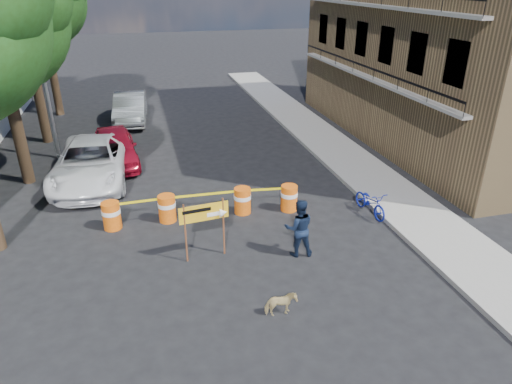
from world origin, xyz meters
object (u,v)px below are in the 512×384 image
sedan_red (115,147)px  sedan_silver (130,108)px  barrel_far_left (111,215)px  suv_white (91,162)px  barrel_mid_left (167,208)px  barrel_far_right (289,197)px  pedestrian (299,228)px  detour_sign (210,216)px  dog (281,304)px  barrel_mid_right (242,200)px  bicycle (372,191)px

sedan_red → sedan_silver: bearing=78.6°
barrel_far_left → sedan_silver: (0.75, 12.04, 0.30)m
suv_white → sedan_red: 1.88m
suv_white → sedan_red: (0.82, 1.69, -0.05)m
barrel_mid_left → barrel_far_right: 4.09m
barrel_far_right → pedestrian: (-0.62, -2.69, 0.39)m
barrel_far_right → detour_sign: (-3.03, -2.18, 0.83)m
barrel_far_left → pedestrian: size_ratio=0.52×
detour_sign → dog: size_ratio=2.41×
barrel_mid_right → barrel_far_left: bearing=179.8°
barrel_mid_left → barrel_mid_right: 2.50m
bicycle → pedestrian: bearing=-157.9°
barrel_mid_left → barrel_far_right: (4.08, -0.27, 0.00)m
suv_white → barrel_mid_left: bearing=-53.2°
sedan_silver → barrel_far_left: bearing=-90.0°
bicycle → barrel_far_right: bearing=152.7°
barrel_far_left → dog: 6.59m
barrel_far_right → pedestrian: size_ratio=0.52×
barrel_mid_right → pedestrian: size_ratio=0.52×
pedestrian → sedan_silver: bearing=-63.6°
barrel_mid_left → bicycle: size_ratio=0.54×
barrel_mid_right → pedestrian: 3.07m
barrel_mid_left → sedan_red: bearing=106.6°
barrel_far_right → bicycle: 2.75m
barrel_far_right → bicycle: bearing=-20.8°
detour_sign → sedan_red: detour_sign is taller
barrel_far_left → barrel_mid_right: same height
barrel_mid_right → suv_white: size_ratio=0.16×
detour_sign → sedan_silver: bearing=91.7°
barrel_mid_right → dog: size_ratio=1.21×
pedestrian → sedan_silver: pedestrian is taller
sedan_red → pedestrian: bearing=-64.2°
suv_white → sedan_silver: size_ratio=1.23×
bicycle → sedan_red: bicycle is taller
barrel_far_left → barrel_mid_left: (1.73, 0.05, 0.00)m
barrel_far_left → dog: bearing=-53.6°
barrel_far_left → barrel_mid_right: (4.23, -0.02, 0.00)m
sedan_silver → barrel_mid_right: bearing=-70.3°
barrel_far_left → detour_sign: detour_sign is taller
dog → barrel_far_right: bearing=-20.7°
barrel_mid_right → suv_white: (-5.02, 4.07, 0.32)m
detour_sign → suv_white: bearing=112.6°
pedestrian → barrel_far_left: bearing=-19.4°
barrel_far_left → barrel_mid_right: size_ratio=1.00×
barrel_far_right → sedan_red: size_ratio=0.21×
dog → barrel_mid_right: bearing=-3.7°
barrel_far_left → barrel_far_right: size_ratio=1.00×
dog → sedan_red: 11.71m
sedan_silver → barrel_mid_left: bearing=-81.7°
barrel_mid_right → pedestrian: bearing=-71.7°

